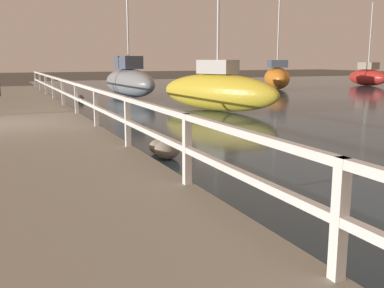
% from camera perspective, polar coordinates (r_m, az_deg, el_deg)
% --- Properties ---
extents(ground_plane, '(120.00, 120.00, 0.00)m').
position_cam_1_polar(ground_plane, '(12.96, -23.13, 1.17)').
color(ground_plane, '#4C473D').
extents(dock_walkway, '(4.72, 36.00, 0.28)m').
position_cam_1_polar(dock_walkway, '(12.94, -23.18, 1.77)').
color(dock_walkway, gray).
rests_on(dock_walkway, ground).
extents(railing, '(0.10, 32.50, 0.96)m').
position_cam_1_polar(railing, '(13.06, -13.46, 5.95)').
color(railing, white).
rests_on(railing, dock_walkway).
extents(boulder_downstream, '(0.42, 0.38, 0.32)m').
position_cam_1_polar(boulder_downstream, '(9.40, -4.21, -0.33)').
color(boulder_downstream, gray).
rests_on(boulder_downstream, ground).
extents(boulder_near_dock, '(0.44, 0.39, 0.33)m').
position_cam_1_polar(boulder_near_dock, '(21.87, -14.14, 5.69)').
color(boulder_near_dock, '#666056').
rests_on(boulder_near_dock, ground).
extents(boulder_water_edge, '(0.52, 0.47, 0.39)m').
position_cam_1_polar(boulder_water_edge, '(8.90, -3.18, -0.70)').
color(boulder_water_edge, gray).
rests_on(boulder_water_edge, ground).
extents(sailboat_gray, '(2.22, 5.31, 5.07)m').
position_cam_1_polar(sailboat_gray, '(23.81, -7.99, 7.89)').
color(sailboat_gray, gray).
rests_on(sailboat_gray, water_surface).
extents(sailboat_red, '(1.32, 3.61, 6.05)m').
position_cam_1_polar(sailboat_red, '(36.44, 21.42, 8.04)').
color(sailboat_red, red).
rests_on(sailboat_red, water_surface).
extents(sailboat_yellow, '(3.36, 5.43, 6.32)m').
position_cam_1_polar(sailboat_yellow, '(17.28, 3.25, 6.81)').
color(sailboat_yellow, gold).
rests_on(sailboat_yellow, water_surface).
extents(sailboat_orange, '(2.58, 3.54, 7.46)m').
position_cam_1_polar(sailboat_orange, '(30.37, 10.73, 8.39)').
color(sailboat_orange, orange).
rests_on(sailboat_orange, water_surface).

